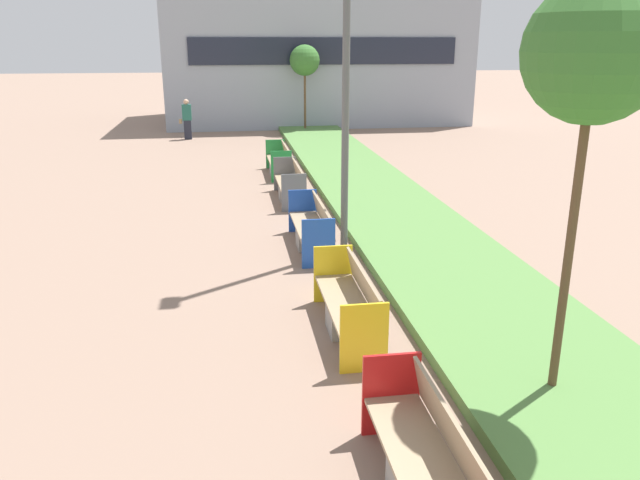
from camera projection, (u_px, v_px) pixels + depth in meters
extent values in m
cube|color=#568442|center=(471.00, 291.00, 10.29)|extent=(2.80, 120.00, 0.18)
cube|color=#939EAD|center=(312.00, 56.00, 32.58)|extent=(14.73, 8.38, 6.50)
cube|color=#1E2333|center=(325.00, 51.00, 28.49)|extent=(12.37, 0.08, 1.20)
cube|color=tan|center=(423.00, 465.00, 5.54)|extent=(0.58, 2.20, 0.05)
cube|color=tan|center=(454.00, 437.00, 5.49)|extent=(0.14, 2.12, 0.48)
cube|color=red|center=(391.00, 394.00, 6.58)|extent=(0.62, 0.04, 0.94)
cube|color=gray|center=(346.00, 319.00, 8.98)|extent=(0.52, 0.60, 0.42)
cube|color=tan|center=(347.00, 304.00, 8.91)|extent=(0.58, 2.26, 0.05)
cube|color=tan|center=(365.00, 286.00, 8.86)|extent=(0.14, 2.17, 0.48)
cube|color=yellow|center=(364.00, 338.00, 7.81)|extent=(0.62, 0.04, 0.94)
cube|color=yellow|center=(333.00, 274.00, 9.98)|extent=(0.62, 0.04, 0.94)
cube|color=gray|center=(310.00, 238.00, 12.64)|extent=(0.52, 0.60, 0.42)
cube|color=tan|center=(310.00, 227.00, 12.57)|extent=(0.58, 2.32, 0.05)
cube|color=tan|center=(323.00, 214.00, 12.53)|extent=(0.14, 2.23, 0.48)
cube|color=blue|center=(318.00, 244.00, 11.45)|extent=(0.62, 0.04, 0.94)
cube|color=blue|center=(303.00, 211.00, 13.68)|extent=(0.62, 0.04, 0.94)
cube|color=gray|center=(289.00, 192.00, 16.46)|extent=(0.52, 0.60, 0.42)
cube|color=tan|center=(289.00, 184.00, 16.39)|extent=(0.58, 2.31, 0.05)
cube|color=tan|center=(299.00, 174.00, 16.35)|extent=(0.14, 2.22, 0.48)
cube|color=slate|center=(294.00, 193.00, 15.27)|extent=(0.62, 0.04, 0.94)
cube|color=slate|center=(285.00, 174.00, 17.49)|extent=(0.62, 0.04, 0.94)
cube|color=gray|center=(278.00, 168.00, 19.57)|extent=(0.52, 0.60, 0.42)
cube|color=tan|center=(278.00, 161.00, 19.50)|extent=(0.58, 2.17, 0.05)
cube|color=tan|center=(287.00, 152.00, 19.45)|extent=(0.14, 2.08, 0.48)
cube|color=#238C3D|center=(281.00, 167.00, 18.45)|extent=(0.62, 0.04, 0.94)
cube|color=#238C3D|center=(275.00, 154.00, 20.52)|extent=(0.62, 0.04, 0.94)
cylinder|color=#56595B|center=(346.00, 46.00, 11.33)|extent=(0.14, 0.14, 7.87)
cylinder|color=brown|center=(568.00, 257.00, 6.84)|extent=(0.10, 0.10, 3.52)
sphere|color=#38702D|center=(595.00, 52.00, 6.18)|extent=(1.45, 1.45, 1.45)
cylinder|color=brown|center=(305.00, 101.00, 28.36)|extent=(0.10, 0.10, 2.82)
sphere|color=#38702D|center=(305.00, 60.00, 27.81)|extent=(1.35, 1.35, 1.35)
cube|color=#232633|center=(188.00, 130.00, 26.57)|extent=(0.30, 0.22, 0.81)
cube|color=#236051|center=(187.00, 112.00, 26.34)|extent=(0.38, 0.24, 0.65)
sphere|color=tan|center=(186.00, 102.00, 26.21)|extent=(0.22, 0.22, 0.22)
cube|color=olive|center=(181.00, 121.00, 26.42)|extent=(0.12, 0.20, 0.18)
cube|color=#B7BABF|center=(388.00, 110.00, 31.19)|extent=(4.40, 2.32, 0.84)
cube|color=black|center=(389.00, 94.00, 30.95)|extent=(2.29, 1.82, 0.72)
cylinder|color=black|center=(417.00, 120.00, 30.65)|extent=(0.60, 0.20, 0.60)
cylinder|color=black|center=(407.00, 116.00, 32.35)|extent=(0.60, 0.20, 0.60)
cylinder|color=black|center=(367.00, 121.00, 30.29)|extent=(0.60, 0.20, 0.60)
cylinder|color=black|center=(360.00, 117.00, 31.99)|extent=(0.60, 0.20, 0.60)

